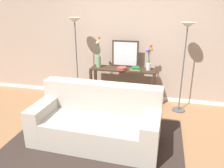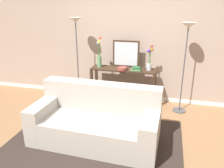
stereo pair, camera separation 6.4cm
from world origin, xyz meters
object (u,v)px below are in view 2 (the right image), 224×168
(fruit_bowl, at_px, (122,69))
(console_table, at_px, (123,80))
(wall_mirror, at_px, (126,54))
(vase_short_flowers, at_px, (149,58))
(book_stack, at_px, (136,69))
(couch, at_px, (96,122))
(floor_lamp_right, at_px, (187,43))
(book_row_under_console, at_px, (104,99))
(floor_lamp_left, at_px, (76,37))
(vase_tall_flowers, at_px, (99,56))

(fruit_bowl, bearing_deg, console_table, 88.96)
(console_table, relative_size, wall_mirror, 2.42)
(wall_mirror, xyz_separation_m, vase_short_flowers, (0.51, -0.14, -0.03))
(wall_mirror, relative_size, book_stack, 2.57)
(couch, bearing_deg, console_table, 84.81)
(couch, bearing_deg, floor_lamp_right, 46.32)
(wall_mirror, bearing_deg, couch, -95.24)
(book_stack, distance_m, book_row_under_console, 1.07)
(fruit_bowl, bearing_deg, floor_lamp_right, 2.50)
(console_table, bearing_deg, fruit_bowl, -91.04)
(console_table, relative_size, book_stack, 6.23)
(floor_lamp_right, distance_m, vase_short_flowers, 0.76)
(couch, relative_size, book_row_under_console, 8.26)
(vase_short_flowers, bearing_deg, wall_mirror, 164.91)
(floor_lamp_right, height_order, book_row_under_console, floor_lamp_right)
(console_table, height_order, floor_lamp_left, floor_lamp_left)
(couch, relative_size, book_stack, 9.07)
(floor_lamp_left, relative_size, book_stack, 8.33)
(floor_lamp_left, bearing_deg, couch, -58.17)
(book_stack, bearing_deg, floor_lamp_right, 2.58)
(book_row_under_console, bearing_deg, wall_mirror, 19.15)
(console_table, bearing_deg, vase_short_flowers, 2.35)
(floor_lamp_right, distance_m, fruit_bowl, 1.32)
(console_table, bearing_deg, floor_lamp_left, -176.08)
(fruit_bowl, relative_size, book_stack, 0.93)
(console_table, relative_size, vase_short_flowers, 2.59)
(couch, bearing_deg, fruit_bowl, 84.44)
(wall_mirror, distance_m, vase_tall_flowers, 0.57)
(console_table, bearing_deg, floor_lamp_right, -3.27)
(console_table, height_order, vase_short_flowers, vase_short_flowers)
(wall_mirror, distance_m, book_row_under_console, 1.13)
(wall_mirror, distance_m, book_stack, 0.45)
(vase_short_flowers, xyz_separation_m, book_row_under_console, (-0.96, -0.02, -0.99))
(book_row_under_console, bearing_deg, vase_tall_flowers, -174.25)
(vase_tall_flowers, relative_size, vase_short_flowers, 1.24)
(vase_tall_flowers, height_order, book_row_under_console, vase_tall_flowers)
(vase_short_flowers, bearing_deg, couch, -113.92)
(fruit_bowl, bearing_deg, book_row_under_console, 164.63)
(console_table, relative_size, vase_tall_flowers, 2.09)
(couch, xyz_separation_m, book_row_under_console, (-0.31, 1.46, -0.26))
(couch, relative_size, fruit_bowl, 9.76)
(couch, distance_m, floor_lamp_right, 2.20)
(console_table, xyz_separation_m, vase_short_flowers, (0.52, 0.02, 0.49))
(floor_lamp_left, distance_m, floor_lamp_right, 2.19)
(fruit_bowl, distance_m, book_row_under_console, 0.90)
(floor_lamp_right, bearing_deg, floor_lamp_left, -180.00)
(vase_short_flowers, relative_size, book_row_under_console, 2.19)
(wall_mirror, bearing_deg, console_table, -95.68)
(vase_short_flowers, distance_m, book_row_under_console, 1.38)
(floor_lamp_left, bearing_deg, book_row_under_console, 7.02)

